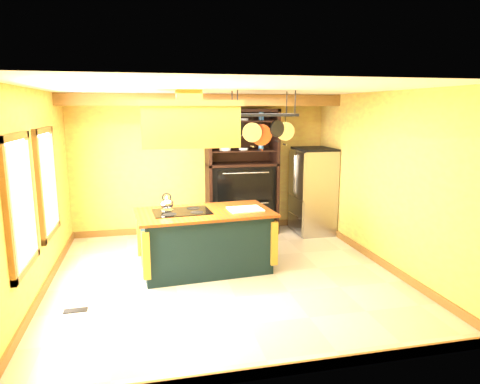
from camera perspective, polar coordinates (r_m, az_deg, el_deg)
name	(u,v)px	position (r m, az deg, el deg)	size (l,w,h in m)	color
floor	(225,276)	(6.46, -1.99, -11.14)	(5.00, 5.00, 0.00)	beige
ceiling	(224,89)	(5.99, -2.17, 13.55)	(5.00, 5.00, 0.00)	white
wall_back	(201,165)	(8.52, -5.17, 3.66)	(5.00, 0.02, 2.70)	#E5CC53
wall_front	(278,237)	(3.72, 5.05, -6.00)	(5.00, 0.02, 2.70)	#E5CC53
wall_left	(35,194)	(6.15, -25.65, -0.25)	(0.02, 5.00, 2.70)	#E5CC53
wall_right	(383,180)	(6.98, 18.56, 1.49)	(0.02, 5.00, 2.70)	#E5CC53
ceiling_beam	(206,100)	(7.66, -4.53, 12.14)	(5.00, 0.15, 0.20)	olive
window_near	(21,203)	(5.37, -27.20, -1.34)	(0.06, 1.06, 1.56)	olive
window_far	(48,183)	(6.71, -24.28, 1.16)	(0.06, 1.06, 1.56)	olive
kitchen_island	(205,240)	(6.59, -4.70, -6.39)	(2.10, 1.28, 1.11)	black
range_hood	(189,122)	(6.26, -6.78, 9.22)	(1.44, 0.81, 0.80)	#B17D2C
pot_rack	(263,122)	(6.48, 3.09, 9.29)	(1.03, 0.48, 0.82)	black
refrigerator	(312,193)	(8.58, 9.64, -0.12)	(0.72, 0.84, 1.65)	#9A9CA3
hutch	(241,186)	(8.46, 0.18, 0.77)	(1.38, 0.62, 2.44)	black
floor_register	(76,310)	(5.80, -21.06, -14.51)	(0.28, 0.12, 0.01)	black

